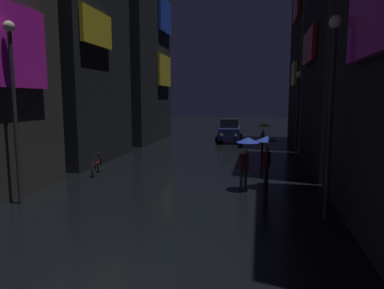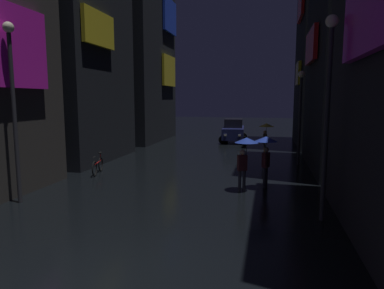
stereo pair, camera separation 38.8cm
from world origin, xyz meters
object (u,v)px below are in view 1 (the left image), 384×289
at_px(pedestrian_foreground_right_blue, 247,149).
at_px(car_distant, 229,131).
at_px(bicycle_parked_at_storefront, 97,166).
at_px(streetlamp_left_near, 13,94).
at_px(streetlamp_right_far, 298,106).
at_px(pedestrian_midstreet_left_blue, 267,147).
at_px(pedestrian_far_right_yellow, 263,130).
at_px(streetlamp_right_near, 332,96).

distance_m(pedestrian_foreground_right_blue, car_distant, 15.53).
bearing_deg(bicycle_parked_at_storefront, streetlamp_left_near, -94.68).
distance_m(bicycle_parked_at_storefront, car_distant, 14.63).
relative_size(pedestrian_foreground_right_blue, streetlamp_right_far, 0.42).
bearing_deg(pedestrian_midstreet_left_blue, car_distant, 100.64).
distance_m(pedestrian_far_right_yellow, bicycle_parked_at_storefront, 10.12).
relative_size(pedestrian_midstreet_left_blue, streetlamp_left_near, 0.35).
bearing_deg(pedestrian_foreground_right_blue, streetlamp_left_near, -157.27).
relative_size(pedestrian_midstreet_left_blue, streetlamp_right_near, 0.36).
relative_size(pedestrian_foreground_right_blue, streetlamp_right_near, 0.36).
height_order(pedestrian_foreground_right_blue, streetlamp_right_far, streetlamp_right_far).
height_order(pedestrian_midstreet_left_blue, streetlamp_right_far, streetlamp_right_far).
distance_m(car_distant, streetlamp_right_near, 18.80).
relative_size(pedestrian_midstreet_left_blue, pedestrian_far_right_yellow, 1.00).
bearing_deg(car_distant, pedestrian_foreground_right_blue, -82.60).
relative_size(car_distant, streetlamp_right_far, 0.84).
bearing_deg(car_distant, streetlamp_right_far, -64.16).
bearing_deg(car_distant, bicycle_parked_at_storefront, -110.53).
bearing_deg(pedestrian_far_right_yellow, streetlamp_right_far, -45.87).
xyz_separation_m(pedestrian_foreground_right_blue, streetlamp_right_near, (2.48, -2.68, 1.99)).
bearing_deg(streetlamp_right_far, bicycle_parked_at_storefront, -155.13).
height_order(pedestrian_foreground_right_blue, bicycle_parked_at_storefront, pedestrian_foreground_right_blue).
bearing_deg(pedestrian_foreground_right_blue, pedestrian_far_right_yellow, 84.95).
xyz_separation_m(pedestrian_foreground_right_blue, streetlamp_right_far, (2.48, 6.14, 1.53)).
bearing_deg(streetlamp_right_near, car_distant, 103.92).
bearing_deg(streetlamp_left_near, pedestrian_foreground_right_blue, 22.73).
height_order(streetlamp_right_far, streetlamp_left_near, streetlamp_left_near).
height_order(pedestrian_far_right_yellow, pedestrian_foreground_right_blue, same).
bearing_deg(bicycle_parked_at_storefront, pedestrian_foreground_right_blue, -13.32).
distance_m(pedestrian_far_right_yellow, streetlamp_left_near, 13.99).
xyz_separation_m(streetlamp_right_near, streetlamp_left_near, (-10.00, -0.48, 0.10)).
xyz_separation_m(bicycle_parked_at_storefront, streetlamp_left_near, (-0.40, -4.84, 3.37)).
xyz_separation_m(pedestrian_midstreet_left_blue, bicycle_parked_at_storefront, (-7.90, 1.04, -1.28)).
height_order(pedestrian_far_right_yellow, streetlamp_right_near, streetlamp_right_near).
height_order(bicycle_parked_at_storefront, streetlamp_right_near, streetlamp_right_near).
bearing_deg(car_distant, pedestrian_midstreet_left_blue, -79.36).
relative_size(streetlamp_right_near, streetlamp_left_near, 0.97).
bearing_deg(streetlamp_left_near, pedestrian_midstreet_left_blue, 24.59).
distance_m(pedestrian_midstreet_left_blue, streetlamp_right_near, 4.23).
distance_m(pedestrian_foreground_right_blue, streetlamp_right_near, 4.15).
xyz_separation_m(bicycle_parked_at_storefront, car_distant, (5.13, 13.69, 0.54)).
bearing_deg(streetlamp_right_far, pedestrian_foreground_right_blue, -111.98).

